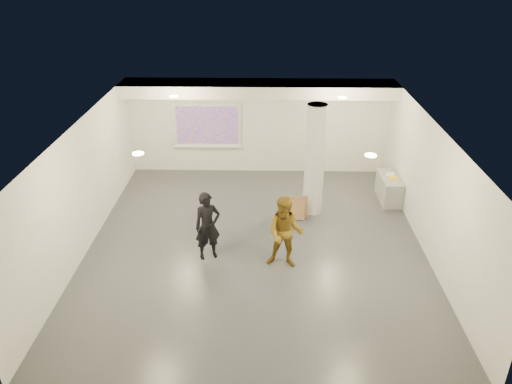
{
  "coord_description": "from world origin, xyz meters",
  "views": [
    {
      "loc": [
        0.23,
        -10.25,
        6.51
      ],
      "look_at": [
        0.0,
        0.4,
        1.25
      ],
      "focal_mm": 35.0,
      "sensor_mm": 36.0,
      "label": 1
    }
  ],
  "objects_px": {
    "column": "(315,160)",
    "man": "(285,233)",
    "projection_screen": "(207,126)",
    "woman": "(208,226)",
    "credenza": "(389,189)"
  },
  "relations": [
    {
      "from": "credenza",
      "to": "woman",
      "type": "xyz_separation_m",
      "value": [
        -4.8,
        -3.0,
        0.46
      ]
    },
    {
      "from": "column",
      "to": "man",
      "type": "distance_m",
      "value": 2.81
    },
    {
      "from": "column",
      "to": "projection_screen",
      "type": "xyz_separation_m",
      "value": [
        -3.1,
        2.65,
        0.03
      ]
    },
    {
      "from": "column",
      "to": "man",
      "type": "xyz_separation_m",
      "value": [
        -0.83,
        -2.61,
        -0.65
      ]
    },
    {
      "from": "projection_screen",
      "to": "credenza",
      "type": "xyz_separation_m",
      "value": [
        5.32,
        -1.95,
        -1.17
      ]
    },
    {
      "from": "column",
      "to": "projection_screen",
      "type": "bearing_deg",
      "value": 139.44
    },
    {
      "from": "projection_screen",
      "to": "column",
      "type": "bearing_deg",
      "value": -40.56
    },
    {
      "from": "projection_screen",
      "to": "woman",
      "type": "height_order",
      "value": "projection_screen"
    },
    {
      "from": "man",
      "to": "projection_screen",
      "type": "bearing_deg",
      "value": 122.7
    },
    {
      "from": "woman",
      "to": "man",
      "type": "distance_m",
      "value": 1.78
    },
    {
      "from": "projection_screen",
      "to": "man",
      "type": "xyz_separation_m",
      "value": [
        2.27,
        -5.26,
        -0.68
      ]
    },
    {
      "from": "projection_screen",
      "to": "credenza",
      "type": "distance_m",
      "value": 5.79
    },
    {
      "from": "column",
      "to": "woman",
      "type": "distance_m",
      "value": 3.52
    },
    {
      "from": "projection_screen",
      "to": "man",
      "type": "distance_m",
      "value": 5.77
    },
    {
      "from": "woman",
      "to": "projection_screen",
      "type": "bearing_deg",
      "value": 73.7
    }
  ]
}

